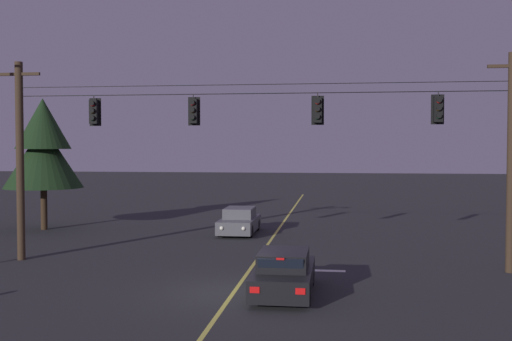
{
  "coord_description": "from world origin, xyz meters",
  "views": [
    {
      "loc": [
        3.26,
        -19.04,
        4.67
      ],
      "look_at": [
        0.0,
        5.56,
        3.7
      ],
      "focal_mm": 42.95,
      "sensor_mm": 36.0,
      "label": 1
    }
  ],
  "objects_px": {
    "traffic_light_centre": "(318,110)",
    "traffic_light_right_inner": "(438,109)",
    "tree_verge_near": "(43,148)",
    "car_oncoming_lead": "(239,221)",
    "traffic_light_left_inner": "(193,111)",
    "traffic_light_leftmost": "(94,112)",
    "car_waiting_near_lane": "(284,274)"
  },
  "relations": [
    {
      "from": "traffic_light_left_inner",
      "to": "traffic_light_centre",
      "type": "distance_m",
      "value": 4.87
    },
    {
      "from": "car_oncoming_lead",
      "to": "traffic_light_leftmost",
      "type": "bearing_deg",
      "value": -117.37
    },
    {
      "from": "traffic_light_left_inner",
      "to": "tree_verge_near",
      "type": "xyz_separation_m",
      "value": [
        -10.72,
        8.85,
        -1.45
      ]
    },
    {
      "from": "traffic_light_right_inner",
      "to": "traffic_light_centre",
      "type": "bearing_deg",
      "value": 180.0
    },
    {
      "from": "traffic_light_left_inner",
      "to": "traffic_light_centre",
      "type": "height_order",
      "value": "same"
    },
    {
      "from": "traffic_light_centre",
      "to": "traffic_light_right_inner",
      "type": "distance_m",
      "value": 4.49
    },
    {
      "from": "traffic_light_centre",
      "to": "traffic_light_right_inner",
      "type": "height_order",
      "value": "same"
    },
    {
      "from": "traffic_light_right_inner",
      "to": "tree_verge_near",
      "type": "distance_m",
      "value": 21.99
    },
    {
      "from": "traffic_light_leftmost",
      "to": "car_waiting_near_lane",
      "type": "height_order",
      "value": "traffic_light_leftmost"
    },
    {
      "from": "car_oncoming_lead",
      "to": "tree_verge_near",
      "type": "distance_m",
      "value": 11.85
    },
    {
      "from": "traffic_light_left_inner",
      "to": "traffic_light_centre",
      "type": "bearing_deg",
      "value": 0.0
    },
    {
      "from": "traffic_light_centre",
      "to": "car_oncoming_lead",
      "type": "xyz_separation_m",
      "value": [
        -4.44,
        8.74,
        -5.43
      ]
    },
    {
      "from": "tree_verge_near",
      "to": "car_oncoming_lead",
      "type": "bearing_deg",
      "value": -0.54
    },
    {
      "from": "traffic_light_right_inner",
      "to": "traffic_light_leftmost",
      "type": "bearing_deg",
      "value": 180.0
    },
    {
      "from": "traffic_light_left_inner",
      "to": "traffic_light_leftmost",
      "type": "bearing_deg",
      "value": 180.0
    },
    {
      "from": "traffic_light_left_inner",
      "to": "traffic_light_right_inner",
      "type": "relative_size",
      "value": 1.0
    },
    {
      "from": "traffic_light_right_inner",
      "to": "car_oncoming_lead",
      "type": "bearing_deg",
      "value": 135.58
    },
    {
      "from": "traffic_light_right_inner",
      "to": "car_waiting_near_lane",
      "type": "height_order",
      "value": "traffic_light_right_inner"
    },
    {
      "from": "traffic_light_right_inner",
      "to": "traffic_light_left_inner",
      "type": "bearing_deg",
      "value": 180.0
    },
    {
      "from": "traffic_light_leftmost",
      "to": "traffic_light_left_inner",
      "type": "distance_m",
      "value": 4.09
    },
    {
      "from": "traffic_light_leftmost",
      "to": "car_waiting_near_lane",
      "type": "distance_m",
      "value": 10.67
    },
    {
      "from": "traffic_light_centre",
      "to": "tree_verge_near",
      "type": "height_order",
      "value": "tree_verge_near"
    },
    {
      "from": "tree_verge_near",
      "to": "traffic_light_left_inner",
      "type": "bearing_deg",
      "value": -39.53
    },
    {
      "from": "traffic_light_centre",
      "to": "tree_verge_near",
      "type": "xyz_separation_m",
      "value": [
        -15.6,
        8.85,
        -1.45
      ]
    },
    {
      "from": "traffic_light_leftmost",
      "to": "traffic_light_left_inner",
      "type": "relative_size",
      "value": 1.0
    },
    {
      "from": "traffic_light_right_inner",
      "to": "tree_verge_near",
      "type": "bearing_deg",
      "value": 156.22
    },
    {
      "from": "traffic_light_right_inner",
      "to": "tree_verge_near",
      "type": "height_order",
      "value": "tree_verge_near"
    },
    {
      "from": "traffic_light_leftmost",
      "to": "tree_verge_near",
      "type": "relative_size",
      "value": 0.17
    },
    {
      "from": "traffic_light_left_inner",
      "to": "traffic_light_centre",
      "type": "xyz_separation_m",
      "value": [
        4.87,
        0.0,
        0.0
      ]
    },
    {
      "from": "car_waiting_near_lane",
      "to": "car_oncoming_lead",
      "type": "distance_m",
      "value": 13.61
    },
    {
      "from": "traffic_light_right_inner",
      "to": "car_oncoming_lead",
      "type": "distance_m",
      "value": 13.62
    },
    {
      "from": "traffic_light_leftmost",
      "to": "traffic_light_centre",
      "type": "xyz_separation_m",
      "value": [
        8.96,
        0.0,
        0.0
      ]
    }
  ]
}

